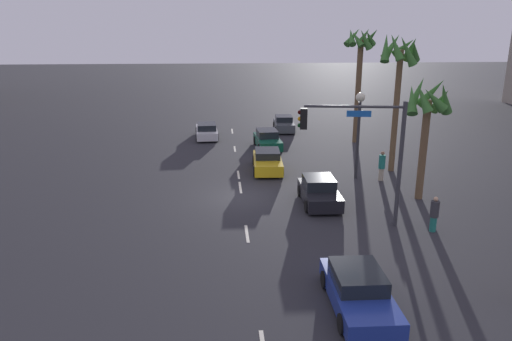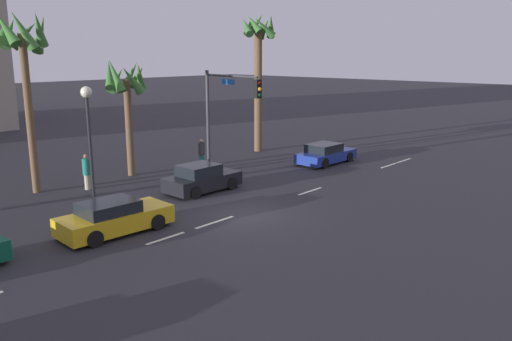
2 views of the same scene
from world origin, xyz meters
name	(u,v)px [view 1 (image 1 of 2)]	position (x,y,z in m)	size (l,w,h in m)	color
ground_plane	(242,197)	(0.00, 0.00, 0.00)	(220.00, 220.00, 0.00)	#28282D
lane_stripe_0	(232,131)	(-18.00, 0.00, 0.01)	(2.19, 0.14, 0.01)	silver
lane_stripe_1	(235,149)	(-11.18, 0.00, 0.01)	(1.82, 0.14, 0.01)	silver
lane_stripe_2	(238,175)	(-4.22, 0.00, 0.01)	(1.80, 0.14, 0.01)	silver
lane_stripe_3	(240,187)	(-1.63, 0.00, 0.01)	(2.14, 0.14, 0.01)	silver
lane_stripe_4	(247,234)	(5.07, 0.00, 0.01)	(1.94, 0.14, 0.01)	silver
car_0	(358,291)	(11.35, 3.39, 0.60)	(4.39, 2.01, 1.29)	navy
car_1	(319,192)	(1.37, 4.12, 0.65)	(3.99, 1.97, 1.42)	black
car_2	(284,124)	(-17.81, 4.78, 0.64)	(4.00, 1.95, 1.38)	#474C51
car_3	(267,161)	(-5.16, 1.98, 0.62)	(4.47, 2.10, 1.33)	gold
car_4	(207,131)	(-15.45, -2.27, 0.60)	(4.62, 2.06, 1.29)	silver
car_5	(267,140)	(-11.46, 2.62, 0.64)	(4.46, 2.03, 1.40)	#0F5138
traffic_signal	(365,143)	(4.42, 5.50, 4.05)	(0.92, 4.83, 5.96)	#38383D
streetlamp	(359,118)	(-2.90, 7.35, 3.84)	(0.56, 0.56, 5.39)	#2D2D33
pedestrian_0	(434,213)	(5.44, 8.65, 0.88)	(0.48, 0.48, 1.70)	#1E7266
pedestrian_1	(382,165)	(-2.35, 8.80, 0.98)	(0.44, 0.44, 1.86)	#B2A58C
palm_tree_1	(428,108)	(0.99, 9.83, 5.05)	(2.72, 2.53, 6.66)	brown
palm_tree_2	(360,56)	(-12.86, 10.15, 7.00)	(2.67, 2.79, 9.29)	brown
palm_tree_3	(400,64)	(-4.40, 10.18, 6.98)	(2.59, 2.70, 8.89)	brown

